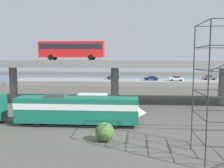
{
  "coord_description": "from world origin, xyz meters",
  "views": [
    {
      "loc": [
        2.85,
        -26.22,
        8.66
      ],
      "look_at": [
        -0.69,
        22.0,
        3.54
      ],
      "focal_mm": 38.42,
      "sensor_mm": 36.0,
      "label": 1
    }
  ],
  "objects_px": {
    "parked_car_2": "(151,78)",
    "transit_bus_on_overpass": "(72,49)",
    "service_truck_west": "(98,103)",
    "train_locomotive": "(83,109)",
    "parked_car_3": "(209,78)",
    "parked_car_0": "(176,78)",
    "parked_car_1": "(113,77)"
  },
  "relations": [
    {
      "from": "parked_car_2",
      "to": "transit_bus_on_overpass",
      "type": "bearing_deg",
      "value": 63.48
    },
    {
      "from": "service_truck_west",
      "to": "parked_car_2",
      "type": "bearing_deg",
      "value": 74.04
    },
    {
      "from": "train_locomotive",
      "to": "parked_car_2",
      "type": "height_order",
      "value": "train_locomotive"
    },
    {
      "from": "parked_car_3",
      "to": "transit_bus_on_overpass",
      "type": "bearing_deg",
      "value": -134.04
    },
    {
      "from": "train_locomotive",
      "to": "parked_car_2",
      "type": "relative_size",
      "value": 3.64
    },
    {
      "from": "parked_car_0",
      "to": "parked_car_3",
      "type": "relative_size",
      "value": 1.04
    },
    {
      "from": "train_locomotive",
      "to": "parked_car_1",
      "type": "bearing_deg",
      "value": 89.78
    },
    {
      "from": "train_locomotive",
      "to": "transit_bus_on_overpass",
      "type": "height_order",
      "value": "transit_bus_on_overpass"
    },
    {
      "from": "transit_bus_on_overpass",
      "to": "parked_car_3",
      "type": "xyz_separation_m",
      "value": [
        37.94,
        39.24,
        -8.2
      ]
    },
    {
      "from": "transit_bus_on_overpass",
      "to": "parked_car_1",
      "type": "height_order",
      "value": "transit_bus_on_overpass"
    },
    {
      "from": "train_locomotive",
      "to": "service_truck_west",
      "type": "xyz_separation_m",
      "value": [
        0.97,
        7.44,
        -0.55
      ]
    },
    {
      "from": "transit_bus_on_overpass",
      "to": "parked_car_2",
      "type": "height_order",
      "value": "transit_bus_on_overpass"
    },
    {
      "from": "parked_car_3",
      "to": "parked_car_0",
      "type": "bearing_deg",
      "value": -158.26
    },
    {
      "from": "train_locomotive",
      "to": "parked_car_0",
      "type": "distance_m",
      "value": 52.94
    },
    {
      "from": "train_locomotive",
      "to": "parked_car_3",
      "type": "bearing_deg",
      "value": 58.16
    },
    {
      "from": "train_locomotive",
      "to": "parked_car_2",
      "type": "xyz_separation_m",
      "value": [
        13.18,
        50.12,
        0.07
      ]
    },
    {
      "from": "transit_bus_on_overpass",
      "to": "parked_car_1",
      "type": "relative_size",
      "value": 2.74
    },
    {
      "from": "parked_car_0",
      "to": "parked_car_1",
      "type": "relative_size",
      "value": 1.04
    },
    {
      "from": "service_truck_west",
      "to": "parked_car_1",
      "type": "xyz_separation_m",
      "value": [
        -0.77,
        45.67,
        0.62
      ]
    },
    {
      "from": "service_truck_west",
      "to": "parked_car_0",
      "type": "bearing_deg",
      "value": 63.97
    },
    {
      "from": "parked_car_3",
      "to": "train_locomotive",
      "type": "bearing_deg",
      "value": -121.84
    },
    {
      "from": "train_locomotive",
      "to": "parked_car_0",
      "type": "xyz_separation_m",
      "value": [
        21.06,
        48.58,
        0.07
      ]
    },
    {
      "from": "service_truck_west",
      "to": "parked_car_3",
      "type": "bearing_deg",
      "value": 54.99
    },
    {
      "from": "transit_bus_on_overpass",
      "to": "parked_car_3",
      "type": "height_order",
      "value": "transit_bus_on_overpass"
    },
    {
      "from": "service_truck_west",
      "to": "parked_car_1",
      "type": "bearing_deg",
      "value": 90.96
    },
    {
      "from": "train_locomotive",
      "to": "parked_car_3",
      "type": "distance_m",
      "value": 62.87
    },
    {
      "from": "train_locomotive",
      "to": "parked_car_3",
      "type": "height_order",
      "value": "train_locomotive"
    },
    {
      "from": "parked_car_0",
      "to": "parked_car_1",
      "type": "height_order",
      "value": "same"
    },
    {
      "from": "parked_car_0",
      "to": "transit_bus_on_overpass",
      "type": "bearing_deg",
      "value": 53.11
    },
    {
      "from": "parked_car_0",
      "to": "parked_car_2",
      "type": "relative_size",
      "value": 0.99
    },
    {
      "from": "service_truck_west",
      "to": "parked_car_1",
      "type": "relative_size",
      "value": 1.55
    },
    {
      "from": "parked_car_0",
      "to": "parked_car_3",
      "type": "distance_m",
      "value": 13.04
    }
  ]
}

